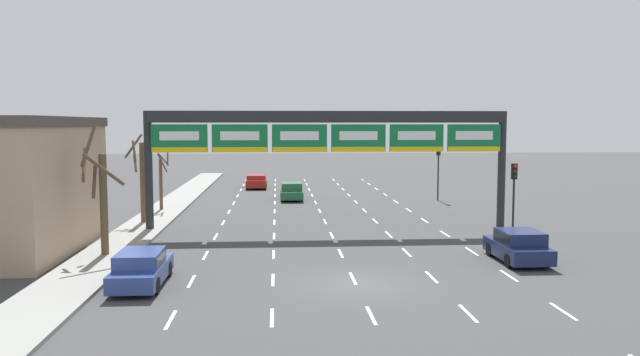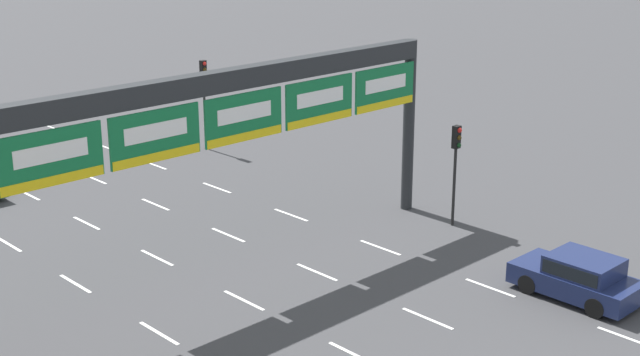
% 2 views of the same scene
% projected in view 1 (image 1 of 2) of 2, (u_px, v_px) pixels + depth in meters
% --- Properties ---
extents(ground_plane, '(220.00, 220.00, 0.00)m').
position_uv_depth(ground_plane, '(356.00, 285.00, 24.74)').
color(ground_plane, '#3D3D3F').
extents(sidewalk_left, '(2.80, 110.00, 0.15)m').
position_uv_depth(sidewalk_left, '(64.00, 288.00, 23.96)').
color(sidewalk_left, gray).
rests_on(sidewalk_left, ground_plane).
extents(lane_dashes, '(13.32, 67.00, 0.01)m').
position_uv_depth(lane_dashes, '(328.00, 228.00, 38.16)').
color(lane_dashes, white).
rests_on(lane_dashes, ground_plane).
extents(sign_gantry, '(21.88, 0.70, 7.14)m').
position_uv_depth(sign_gantry, '(329.00, 132.00, 37.34)').
color(sign_gantry, '#232628').
rests_on(sign_gantry, ground_plane).
extents(car_red, '(1.99, 4.23, 1.34)m').
position_uv_depth(car_red, '(256.00, 181.00, 61.60)').
color(car_red, maroon).
rests_on(car_red, ground_plane).
extents(car_blue, '(1.81, 4.48, 1.42)m').
position_uv_depth(car_blue, '(141.00, 267.00, 24.48)').
color(car_blue, navy).
rests_on(car_blue, ground_plane).
extents(car_green, '(1.86, 4.80, 1.45)m').
position_uv_depth(car_green, '(292.00, 190.00, 52.41)').
color(car_green, '#235B38').
rests_on(car_green, ground_plane).
extents(car_navy, '(1.96, 4.12, 1.49)m').
position_uv_depth(car_navy, '(519.00, 245.00, 28.76)').
color(car_navy, '#19234C').
rests_on(car_navy, ground_plane).
extents(traffic_light_near_gantry, '(0.30, 0.35, 4.66)m').
position_uv_depth(traffic_light_near_gantry, '(438.00, 161.00, 51.60)').
color(traffic_light_near_gantry, black).
rests_on(traffic_light_near_gantry, ground_plane).
extents(traffic_light_mid_block, '(0.30, 0.35, 4.11)m').
position_uv_depth(traffic_light_mid_block, '(514.00, 184.00, 35.75)').
color(traffic_light_mid_block, black).
rests_on(traffic_light_mid_block, ground_plane).
extents(tree_bare_closest, '(1.25, 1.77, 5.58)m').
position_uv_depth(tree_bare_closest, '(141.00, 177.00, 39.39)').
color(tree_bare_closest, brown).
rests_on(tree_bare_closest, sidewalk_left).
extents(tree_bare_second, '(0.83, 1.32, 4.47)m').
position_uv_depth(tree_bare_second, '(162.00, 179.00, 45.31)').
color(tree_bare_second, brown).
rests_on(tree_bare_second, sidewalk_left).
extents(tree_bare_third, '(2.25, 2.09, 6.20)m').
position_uv_depth(tree_bare_third, '(101.00, 194.00, 29.55)').
color(tree_bare_third, brown).
rests_on(tree_bare_third, sidewalk_left).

